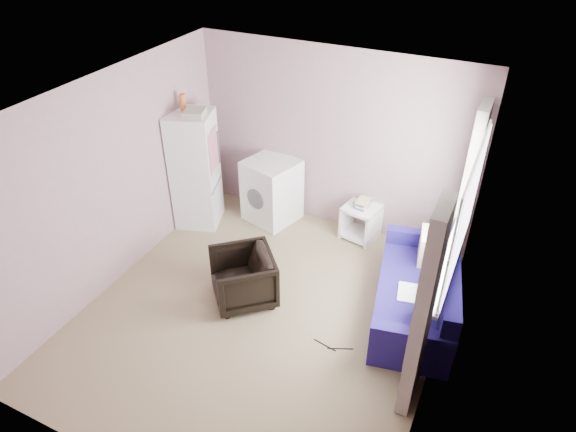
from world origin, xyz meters
name	(u,v)px	position (x,y,z in m)	size (l,w,h in m)	color
room	(260,224)	(0.02, 0.01, 1.25)	(3.84, 4.24, 2.54)	#978563
armchair	(243,276)	(-0.31, 0.14, 0.35)	(0.68, 0.64, 0.70)	black
fridge	(195,169)	(-1.69, 1.31, 0.84)	(0.71, 0.71, 1.88)	white
washing_machine	(272,189)	(-0.78, 1.82, 0.48)	(0.80, 0.80, 0.92)	white
side_table	(361,219)	(0.52, 1.92, 0.28)	(0.52, 0.52, 0.60)	white
sofa	(420,296)	(1.60, 0.75, 0.29)	(1.14, 1.92, 0.80)	navy
window_dressing	(449,244)	(1.78, 0.70, 1.11)	(0.17, 2.62, 2.18)	white
floor_cables	(333,347)	(0.91, -0.11, 0.01)	(0.43, 0.12, 0.01)	black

